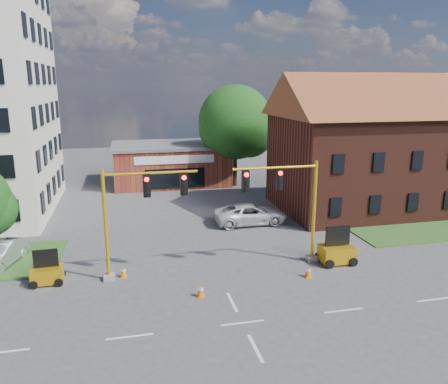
% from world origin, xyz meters
% --- Properties ---
extents(ground, '(120.00, 120.00, 0.00)m').
position_xyz_m(ground, '(0.00, 0.00, 0.00)').
color(ground, '#454548').
rests_on(ground, ground).
extents(grass_verge_ne, '(14.00, 4.00, 0.08)m').
position_xyz_m(grass_verge_ne, '(18.00, 9.00, 0.04)').
color(grass_verge_ne, '#2E5A21').
rests_on(grass_verge_ne, ground).
extents(lane_markings, '(60.00, 36.00, 0.01)m').
position_xyz_m(lane_markings, '(0.00, -3.00, 0.01)').
color(lane_markings, silver).
rests_on(lane_markings, ground).
extents(brick_shop, '(12.40, 8.40, 4.30)m').
position_xyz_m(brick_shop, '(0.00, 29.98, 2.16)').
color(brick_shop, maroon).
rests_on(brick_shop, ground).
extents(townhouse_row, '(21.00, 11.00, 11.50)m').
position_xyz_m(townhouse_row, '(18.00, 16.00, 5.93)').
color(townhouse_row, '#4D2117').
rests_on(townhouse_row, ground).
extents(tree_large, '(8.10, 7.71, 10.56)m').
position_xyz_m(tree_large, '(6.89, 27.08, 6.42)').
color(tree_large, '#382714').
rests_on(tree_large, ground).
extents(signal_mast_west, '(5.30, 0.60, 6.20)m').
position_xyz_m(signal_mast_west, '(-4.36, 6.00, 3.92)').
color(signal_mast_west, gray).
rests_on(signal_mast_west, ground).
extents(signal_mast_east, '(5.30, 0.60, 6.20)m').
position_xyz_m(signal_mast_east, '(4.36, 6.00, 3.92)').
color(signal_mast_east, gray).
rests_on(signal_mast_east, ground).
extents(trailer_west, '(1.68, 1.16, 1.86)m').
position_xyz_m(trailer_west, '(-9.24, 6.28, 0.58)').
color(trailer_west, gold).
rests_on(trailer_west, ground).
extents(trailer_east, '(1.98, 1.35, 2.23)m').
position_xyz_m(trailer_east, '(7.31, 5.36, 0.70)').
color(trailer_east, gold).
rests_on(trailer_east, ground).
extents(cone_a, '(0.40, 0.40, 0.70)m').
position_xyz_m(cone_a, '(-1.42, 2.89, 0.34)').
color(cone_a, orange).
rests_on(cone_a, ground).
extents(cone_b, '(0.40, 0.40, 0.70)m').
position_xyz_m(cone_b, '(-5.23, 6.12, 0.34)').
color(cone_b, orange).
rests_on(cone_b, ground).
extents(cone_c, '(0.40, 0.40, 0.70)m').
position_xyz_m(cone_c, '(4.84, 3.85, 0.34)').
color(cone_c, orange).
rests_on(cone_c, ground).
extents(cone_d, '(0.40, 0.40, 0.70)m').
position_xyz_m(cone_d, '(7.62, 6.62, 0.34)').
color(cone_d, orange).
rests_on(cone_d, ground).
extents(pickup_white, '(5.62, 2.63, 1.56)m').
position_xyz_m(pickup_white, '(4.39, 13.90, 0.78)').
color(pickup_white, silver).
rests_on(pickup_white, ground).
extents(sedan_silver_front, '(2.67, 4.65, 1.45)m').
position_xyz_m(sedan_silver_front, '(-12.31, 9.37, 0.72)').
color(sedan_silver_front, '#95989C').
rests_on(sedan_silver_front, ground).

